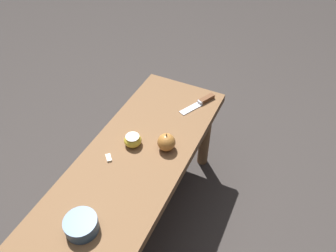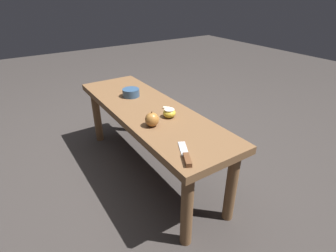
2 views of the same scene
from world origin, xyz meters
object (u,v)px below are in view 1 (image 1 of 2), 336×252
object	(u,v)px
wooden_bench	(121,188)
bowl	(83,226)
apple_cut	(133,140)
knife	(202,101)
apple_whole	(166,142)

from	to	relation	value
wooden_bench	bowl	distance (m)	0.24
apple_cut	wooden_bench	bearing A→B (deg)	12.73
knife	bowl	bearing A→B (deg)	18.00
apple_whole	apple_cut	size ratio (longest dim) A/B	1.15
wooden_bench	apple_cut	distance (m)	0.19
knife	bowl	world-z (taller)	bowl
apple_cut	apple_whole	bearing A→B (deg)	106.02
knife	apple_whole	size ratio (longest dim) A/B	2.28
apple_cut	knife	bearing A→B (deg)	156.57
wooden_bench	knife	world-z (taller)	knife
knife	bowl	xyz separation A→B (m)	(0.76, -0.12, 0.02)
wooden_bench	bowl	xyz separation A→B (m)	(0.23, 0.00, 0.09)
knife	apple_whole	bearing A→B (deg)	22.01
apple_whole	apple_cut	xyz separation A→B (m)	(0.04, -0.13, -0.01)
wooden_bench	apple_cut	world-z (taller)	apple_cut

